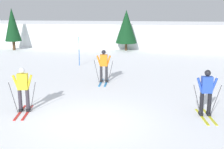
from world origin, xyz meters
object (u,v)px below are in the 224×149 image
at_px(skier_blue, 206,90).
at_px(skier_yellow, 23,88).
at_px(skier_orange, 104,64).
at_px(conifer_far_left, 126,27).
at_px(conifer_far_right, 12,25).
at_px(trail_marker_pole, 79,51).

bearing_deg(skier_blue, skier_yellow, -176.47).
bearing_deg(skier_orange, conifer_far_left, 88.47).
xyz_separation_m(skier_blue, conifer_far_right, (-14.26, 14.82, 1.33)).
relative_size(skier_blue, conifer_far_right, 0.45).
distance_m(skier_yellow, trail_marker_pole, 8.94).
distance_m(skier_yellow, skier_blue, 6.73).
height_order(skier_blue, skier_orange, same).
bearing_deg(conifer_far_left, skier_orange, -91.53).
xyz_separation_m(skier_yellow, skier_orange, (2.34, 4.75, 0.04)).
relative_size(skier_blue, conifer_far_left, 0.48).
xyz_separation_m(trail_marker_pole, conifer_far_right, (-7.58, 6.29, 1.31)).
xyz_separation_m(skier_yellow, conifer_far_right, (-7.55, 15.23, 1.37)).
height_order(skier_orange, trail_marker_pole, trail_marker_pole).
distance_m(skier_blue, conifer_far_right, 20.61).
distance_m(skier_orange, conifer_far_right, 14.47).
distance_m(skier_orange, conifer_far_left, 11.55).
bearing_deg(skier_yellow, skier_blue, 3.53).
relative_size(skier_yellow, trail_marker_pole, 0.87).
relative_size(skier_blue, skier_orange, 1.00).
height_order(skier_yellow, skier_orange, same).
xyz_separation_m(skier_orange, conifer_far_right, (-9.89, 10.49, 1.33)).
relative_size(skier_yellow, skier_blue, 1.00).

